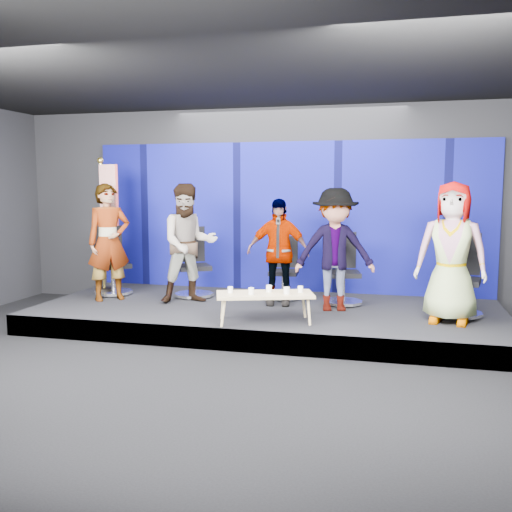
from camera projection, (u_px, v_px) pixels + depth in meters
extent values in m
plane|color=black|center=(217.00, 377.00, 6.38)|extent=(10.00, 10.00, 0.00)
cube|color=black|center=(287.00, 208.00, 10.02)|extent=(10.00, 0.02, 3.50)
cube|color=black|center=(215.00, 54.00, 5.96)|extent=(10.00, 8.00, 0.02)
cube|color=black|center=(268.00, 316.00, 8.77)|extent=(7.00, 3.00, 0.30)
cube|color=#070857|center=(286.00, 217.00, 9.99)|extent=(7.00, 0.08, 2.60)
cylinder|color=silver|center=(114.00, 293.00, 9.71)|extent=(0.92, 0.92, 0.07)
cylinder|color=silver|center=(113.00, 278.00, 9.68)|extent=(0.08, 0.08, 0.44)
cube|color=black|center=(113.00, 265.00, 9.65)|extent=(0.74, 0.74, 0.08)
cube|color=black|center=(108.00, 243.00, 9.83)|extent=(0.38, 0.37, 0.60)
imported|color=black|center=(109.00, 242.00, 9.16)|extent=(0.81, 0.80, 1.88)
cylinder|color=silver|center=(194.00, 295.00, 9.50)|extent=(0.90, 0.90, 0.07)
cylinder|color=silver|center=(194.00, 280.00, 9.47)|extent=(0.08, 0.08, 0.44)
cube|color=black|center=(194.00, 267.00, 9.44)|extent=(0.72, 0.72, 0.08)
cube|color=black|center=(191.00, 244.00, 9.65)|extent=(0.44, 0.29, 0.60)
imported|color=black|center=(189.00, 244.00, 8.94)|extent=(1.15, 1.08, 1.88)
cylinder|color=silver|center=(283.00, 297.00, 9.32)|extent=(0.62, 0.62, 0.06)
cylinder|color=silver|center=(283.00, 284.00, 9.29)|extent=(0.07, 0.07, 0.38)
cube|color=black|center=(284.00, 272.00, 9.27)|extent=(0.49, 0.49, 0.07)
cube|color=black|center=(285.00, 252.00, 9.46)|extent=(0.42, 0.08, 0.53)
imported|color=black|center=(278.00, 252.00, 8.79)|extent=(0.99, 0.48, 1.65)
cylinder|color=silver|center=(343.00, 302.00, 8.89)|extent=(0.75, 0.75, 0.06)
cylinder|color=silver|center=(343.00, 287.00, 8.86)|extent=(0.07, 0.07, 0.42)
cube|color=black|center=(343.00, 274.00, 8.83)|extent=(0.60, 0.60, 0.07)
cube|color=black|center=(342.00, 250.00, 9.04)|extent=(0.46, 0.15, 0.58)
imported|color=black|center=(335.00, 250.00, 8.38)|extent=(1.29, 0.91, 1.81)
cylinder|color=silver|center=(459.00, 314.00, 8.07)|extent=(0.77, 0.77, 0.07)
cylinder|color=silver|center=(459.00, 296.00, 8.04)|extent=(0.08, 0.08, 0.44)
cube|color=black|center=(460.00, 281.00, 8.01)|extent=(0.62, 0.62, 0.08)
cube|color=black|center=(463.00, 253.00, 8.21)|extent=(0.49, 0.14, 0.60)
imported|color=black|center=(451.00, 253.00, 7.60)|extent=(1.02, 0.76, 1.90)
cube|color=tan|center=(265.00, 295.00, 7.68)|extent=(1.40, 0.93, 0.04)
cylinder|color=tan|center=(223.00, 313.00, 7.45)|extent=(0.04, 0.04, 0.36)
cylinder|color=tan|center=(223.00, 306.00, 7.87)|extent=(0.04, 0.04, 0.36)
cylinder|color=tan|center=(309.00, 312.00, 7.54)|extent=(0.04, 0.04, 0.36)
cylinder|color=tan|center=(304.00, 305.00, 7.96)|extent=(0.04, 0.04, 0.36)
cylinder|color=silver|center=(230.00, 290.00, 7.69)|extent=(0.07, 0.07, 0.08)
cylinder|color=silver|center=(251.00, 291.00, 7.58)|extent=(0.08, 0.08, 0.09)
cylinder|color=silver|center=(269.00, 289.00, 7.76)|extent=(0.08, 0.08, 0.09)
cylinder|color=silver|center=(287.00, 291.00, 7.60)|extent=(0.08, 0.08, 0.10)
cylinder|color=silver|center=(300.00, 289.00, 7.72)|extent=(0.07, 0.07, 0.09)
cylinder|color=black|center=(105.00, 291.00, 9.79)|extent=(0.31, 0.31, 0.10)
cylinder|color=gold|center=(102.00, 227.00, 9.65)|extent=(0.04, 0.04, 2.12)
sphere|color=gold|center=(100.00, 160.00, 9.52)|extent=(0.11, 0.11, 0.11)
cube|color=#A71813|center=(109.00, 195.00, 9.48)|extent=(0.37, 0.16, 1.01)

